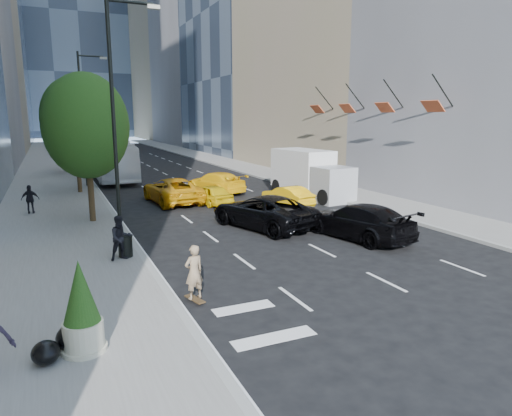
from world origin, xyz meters
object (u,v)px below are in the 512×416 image
trash_can (125,246)px  planter_shrub (82,308)px  city_bus (112,159)px  skateboarder (194,276)px  box_truck (310,173)px  black_sedan_lincoln (263,211)px  black_sedan_mercedes (358,221)px

trash_can → planter_shrub: planter_shrub is taller
city_bus → planter_shrub: bearing=-97.5°
skateboarder → planter_shrub: size_ratio=0.76×
skateboarder → trash_can: 5.16m
box_truck → black_sedan_lincoln: bearing=-141.0°
black_sedan_mercedes → planter_shrub: size_ratio=2.53×
black_sedan_lincoln → city_bus: bearing=-95.8°
trash_can → planter_shrub: (-1.99, -7.00, 0.64)m
skateboarder → city_bus: city_bus is taller
skateboarder → box_truck: size_ratio=0.24×
black_sedan_mercedes → trash_can: size_ratio=6.88×
black_sedan_mercedes → skateboarder: bearing=12.6°
trash_can → city_bus: bearing=84.0°
trash_can → planter_shrub: size_ratio=0.37×
skateboarder → box_truck: box_truck is taller
box_truck → planter_shrub: (-15.76, -16.30, -0.43)m
skateboarder → black_sedan_lincoln: size_ratio=0.28×
box_truck → trash_can: (-13.77, -9.30, -1.06)m
skateboarder → planter_shrub: (-3.23, -2.00, 0.36)m
skateboarder → black_sedan_mercedes: bearing=-171.2°
trash_can → skateboarder: bearing=-76.0°
skateboarder → city_bus: bearing=-108.0°
skateboarder → trash_can: (-1.24, 5.00, -0.28)m
city_bus → box_truck: (11.20, -15.02, -0.11)m
planter_shrub → box_truck: bearing=46.0°
black_sedan_mercedes → planter_shrub: planter_shrub is taller
skateboarder → black_sedan_mercedes: size_ratio=0.30×
black_sedan_lincoln → trash_can: 7.57m
city_bus → box_truck: city_bus is taller
black_sedan_lincoln → planter_shrub: bearing=29.0°
black_sedan_mercedes → city_bus: 26.44m
box_truck → skateboarder: bearing=-137.2°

